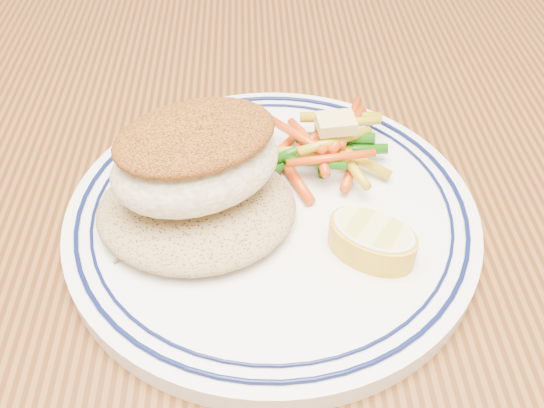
{
  "coord_description": "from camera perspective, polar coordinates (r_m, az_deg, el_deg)",
  "views": [
    {
      "loc": [
        -0.01,
        -0.24,
        1.05
      ],
      "look_at": [
        -0.0,
        0.04,
        0.77
      ],
      "focal_mm": 40.0,
      "sensor_mm": 36.0,
      "label": 1
    }
  ],
  "objects": [
    {
      "name": "lemon_wedge",
      "position": [
        0.37,
        9.4,
        -3.23
      ],
      "size": [
        0.07,
        0.07,
        0.02
      ],
      "color": "yellow",
      "rests_on": "plate"
    },
    {
      "name": "butter_pat",
      "position": [
        0.42,
        6.02,
        7.57
      ],
      "size": [
        0.03,
        0.02,
        0.01
      ],
      "primitive_type": "cube",
      "rotation": [
        0.0,
        0.0,
        0.11
      ],
      "color": "#E7CE71",
      "rests_on": "vegetable_pile"
    },
    {
      "name": "fish_fillet",
      "position": [
        0.37,
        -7.18,
        4.38
      ],
      "size": [
        0.13,
        0.11,
        0.05
      ],
      "color": "white",
      "rests_on": "rice_pilaf"
    },
    {
      "name": "plate",
      "position": [
        0.4,
        -0.0,
        -1.07
      ],
      "size": [
        0.27,
        0.27,
        0.02
      ],
      "color": "white",
      "rests_on": "dining_table"
    },
    {
      "name": "rice_pilaf",
      "position": [
        0.39,
        -7.13,
        -0.06
      ],
      "size": [
        0.13,
        0.11,
        0.02
      ],
      "primitive_type": "ellipsoid",
      "color": "#9D7E4E",
      "rests_on": "plate"
    },
    {
      "name": "dining_table",
      "position": [
        0.46,
        0.42,
        -14.29
      ],
      "size": [
        1.5,
        0.9,
        0.75
      ],
      "color": "#4A260E",
      "rests_on": "ground"
    },
    {
      "name": "vegetable_pile",
      "position": [
        0.43,
        5.09,
        5.49
      ],
      "size": [
        0.09,
        0.1,
        0.03
      ],
      "color": "#17540A",
      "rests_on": "plate"
    }
  ]
}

